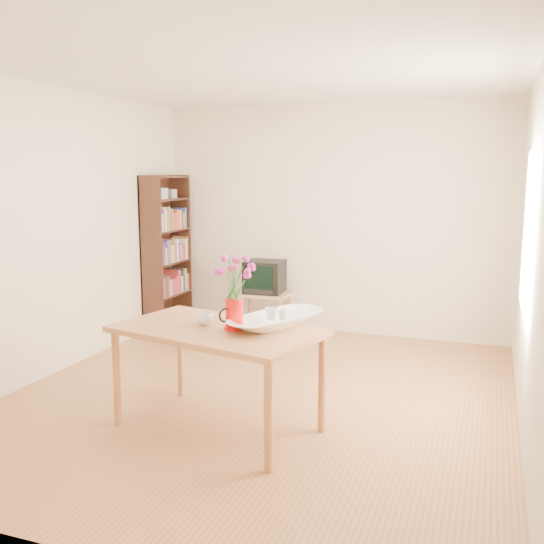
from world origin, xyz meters
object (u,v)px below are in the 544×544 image
at_px(table, 217,339).
at_px(television, 265,276).
at_px(bowl, 276,292).
at_px(pitcher, 234,316).
at_px(mug, 205,319).

relative_size(table, television, 3.50).
distance_m(bowl, television, 2.71).
bearing_deg(pitcher, bowl, 67.57).
distance_m(table, mug, 0.18).
xyz_separation_m(pitcher, bowl, (0.25, 0.18, 0.15)).
relative_size(mug, television, 0.27).
height_order(mug, bowl, bowl).
distance_m(pitcher, television, 2.78).
bearing_deg(table, bowl, 38.70).
relative_size(table, pitcher, 7.25).
height_order(mug, television, mug).
bearing_deg(bowl, table, -153.88).
relative_size(bowl, television, 1.18).
height_order(table, pitcher, pitcher).
bearing_deg(mug, pitcher, 143.75).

